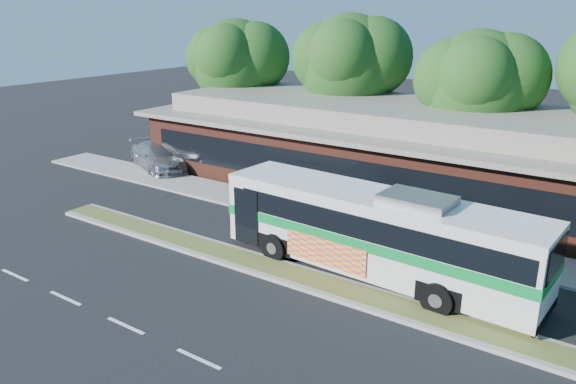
{
  "coord_description": "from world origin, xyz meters",
  "views": [
    {
      "loc": [
        9.51,
        -14.49,
        9.12
      ],
      "look_at": [
        -2.91,
        3.55,
        2.0
      ],
      "focal_mm": 35.0,
      "sensor_mm": 36.0,
      "label": 1
    }
  ],
  "objects": [
    {
      "name": "parking_lot",
      "position": [
        -18.0,
        10.0,
        0.01
      ],
      "size": [
        14.0,
        12.0,
        0.01
      ],
      "primitive_type": "cube",
      "color": "black",
      "rests_on": "ground"
    },
    {
      "name": "sedan",
      "position": [
        -15.34,
        7.91,
        0.78
      ],
      "size": [
        5.78,
        4.13,
        1.56
      ],
      "primitive_type": "imported",
      "rotation": [
        0.0,
        0.0,
        1.16
      ],
      "color": "#9EA1A5",
      "rests_on": "ground"
    },
    {
      "name": "median_strip",
      "position": [
        0.0,
        0.6,
        0.07
      ],
      "size": [
        26.0,
        1.1,
        0.15
      ],
      "primitive_type": "cube",
      "color": "#525D27",
      "rests_on": "ground"
    },
    {
      "name": "sidewalk",
      "position": [
        0.0,
        6.4,
        0.06
      ],
      "size": [
        44.0,
        2.6,
        0.12
      ],
      "primitive_type": "cube",
      "color": "gray",
      "rests_on": "ground"
    },
    {
      "name": "tree_bg_a",
      "position": [
        -14.58,
        15.14,
        5.87
      ],
      "size": [
        6.47,
        5.8,
        8.63
      ],
      "color": "black",
      "rests_on": "ground"
    },
    {
      "name": "tree_bg_b",
      "position": [
        -6.57,
        16.14,
        6.14
      ],
      "size": [
        6.69,
        6.0,
        9.0
      ],
      "color": "black",
      "rests_on": "ground"
    },
    {
      "name": "transit_bus",
      "position": [
        1.7,
        2.4,
        1.85
      ],
      "size": [
        11.94,
        3.23,
        3.32
      ],
      "rotation": [
        0.0,
        0.0,
        -0.06
      ],
      "color": "silver",
      "rests_on": "ground"
    },
    {
      "name": "tree_bg_c",
      "position": [
        1.4,
        15.13,
        5.59
      ],
      "size": [
        6.24,
        5.6,
        8.26
      ],
      "color": "black",
      "rests_on": "ground"
    },
    {
      "name": "ground",
      "position": [
        0.0,
        0.0,
        0.0
      ],
      "size": [
        120.0,
        120.0,
        0.0
      ],
      "primitive_type": "plane",
      "color": "black",
      "rests_on": "ground"
    },
    {
      "name": "plaza_building",
      "position": [
        0.0,
        12.99,
        2.13
      ],
      "size": [
        33.2,
        11.2,
        4.45
      ],
      "color": "#59271C",
      "rests_on": "ground"
    }
  ]
}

